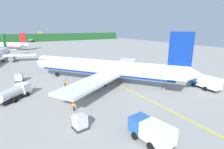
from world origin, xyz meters
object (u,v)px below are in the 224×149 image
(cargo_container_near, at_px, (80,122))
(crew_loader_left, at_px, (74,105))
(service_truck_fuel, at_px, (15,92))
(airliner_far_taxiway, at_px, (4,45))
(cargo_container_mid, at_px, (19,77))
(service_truck_catering, at_px, (206,82))
(crew_loader_right, at_px, (65,83))
(crew_marshaller, at_px, (162,84))
(service_truck_pushback, at_px, (151,131))
(airliner_foreground, at_px, (105,69))
(airliner_distant, at_px, (28,39))

(cargo_container_near, distance_m, crew_loader_left, 5.35)
(service_truck_fuel, distance_m, cargo_container_near, 16.47)
(airliner_far_taxiway, relative_size, cargo_container_mid, 12.71)
(airliner_far_taxiway, relative_size, service_truck_fuel, 4.67)
(service_truck_catering, bearing_deg, crew_loader_right, 146.81)
(airliner_far_taxiway, distance_m, service_truck_fuel, 85.47)
(service_truck_catering, relative_size, cargo_container_near, 3.12)
(crew_marshaller, bearing_deg, service_truck_pushback, -139.79)
(airliner_foreground, relative_size, crew_loader_left, 21.87)
(airliner_foreground, distance_m, airliner_distant, 144.06)
(crew_loader_left, bearing_deg, airliner_foreground, 42.90)
(airliner_distant, bearing_deg, cargo_container_near, -93.36)
(cargo_container_mid, relative_size, crew_marshaller, 1.22)
(service_truck_fuel, xyz_separation_m, crew_loader_right, (9.81, 2.49, -0.45))
(airliner_distant, xyz_separation_m, crew_loader_left, (-8.41, -154.48, -1.52))
(service_truck_fuel, distance_m, service_truck_pushback, 25.08)
(service_truck_catering, height_order, crew_loader_right, service_truck_catering)
(cargo_container_mid, distance_m, crew_loader_left, 22.60)
(airliner_foreground, bearing_deg, service_truck_fuel, -177.92)
(airliner_far_taxiway, height_order, service_truck_fuel, airliner_far_taxiway)
(crew_loader_left, distance_m, crew_loader_right, 12.42)
(airliner_distant, relative_size, service_truck_pushback, 5.44)
(airliner_distant, bearing_deg, crew_marshaller, -85.95)
(airliner_distant, height_order, cargo_container_near, airliner_distant)
(crew_loader_right, bearing_deg, cargo_container_mid, 131.72)
(crew_marshaller, distance_m, crew_loader_left, 19.32)
(airliner_far_taxiway, xyz_separation_m, crew_marshaller, (29.20, -94.95, -1.70))
(cargo_container_near, bearing_deg, cargo_container_mid, 101.24)
(airliner_foreground, height_order, service_truck_pushback, airliner_foreground)
(service_truck_pushback, distance_m, cargo_container_mid, 35.41)
(cargo_container_near, xyz_separation_m, crew_loader_right, (3.07, 17.51, 0.00))
(service_truck_pushback, height_order, cargo_container_near, service_truck_pushback)
(service_truck_fuel, distance_m, cargo_container_mid, 12.03)
(service_truck_catering, xyz_separation_m, crew_loader_right, (-25.20, 16.48, -0.61))
(service_truck_pushback, height_order, crew_marshaller, service_truck_pushback)
(service_truck_catering, bearing_deg, airliner_far_taxiway, 110.50)
(service_truck_fuel, relative_size, service_truck_pushback, 1.06)
(airliner_far_taxiway, height_order, cargo_container_near, airliner_far_taxiway)
(airliner_foreground, height_order, airliner_distant, airliner_foreground)
(service_truck_pushback, bearing_deg, crew_marshaller, 40.21)
(crew_marshaller, height_order, crew_loader_left, crew_marshaller)
(cargo_container_near, bearing_deg, airliner_far_taxiway, 95.07)
(service_truck_fuel, xyz_separation_m, service_truck_pushback, (12.73, -21.60, 0.05))
(airliner_far_taxiway, height_order, airliner_distant, airliner_far_taxiway)
(crew_marshaller, relative_size, crew_loader_right, 1.09)
(airliner_distant, distance_m, crew_marshaller, 154.63)
(service_truck_catering, height_order, crew_marshaller, service_truck_catering)
(airliner_distant, relative_size, cargo_container_mid, 14.01)
(service_truck_fuel, bearing_deg, cargo_container_near, -65.84)
(cargo_container_mid, distance_m, crew_loader_right, 12.66)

